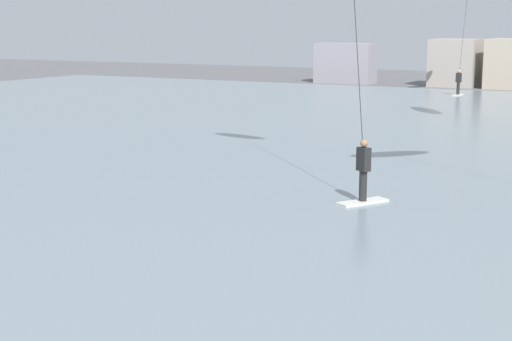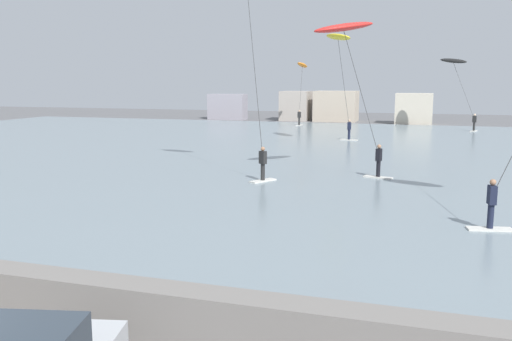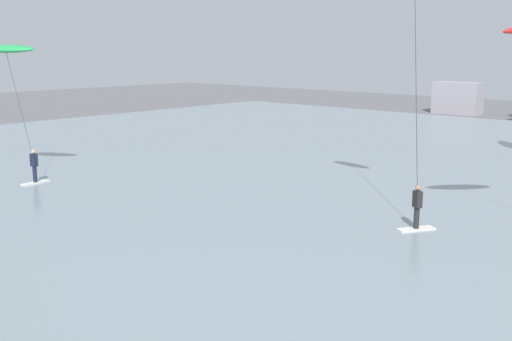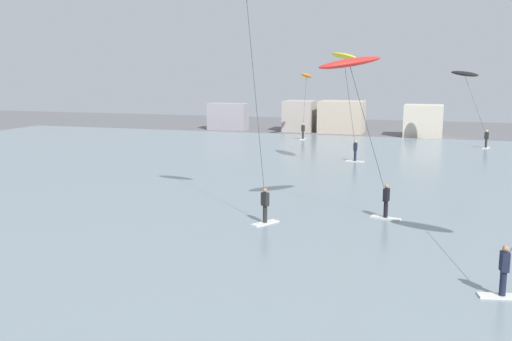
{
  "view_description": "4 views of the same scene",
  "coord_description": "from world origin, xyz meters",
  "px_view_note": "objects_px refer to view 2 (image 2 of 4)",
  "views": [
    {
      "loc": [
        6.12,
        1.88,
        4.59
      ],
      "look_at": [
        0.63,
        12.09,
        2.41
      ],
      "focal_mm": 54.66,
      "sensor_mm": 36.0,
      "label": 1
    },
    {
      "loc": [
        6.57,
        -4.03,
        4.81
      ],
      "look_at": [
        1.92,
        10.87,
        2.23
      ],
      "focal_mm": 38.21,
      "sensor_mm": 36.0,
      "label": 2
    },
    {
      "loc": [
        9.45,
        0.34,
        6.58
      ],
      "look_at": [
        -0.9,
        11.85,
        3.5
      ],
      "focal_mm": 43.59,
      "sensor_mm": 36.0,
      "label": 3
    },
    {
      "loc": [
        6.45,
        -3.72,
        6.92
      ],
      "look_at": [
        0.35,
        15.66,
        3.37
      ],
      "focal_mm": 39.95,
      "sensor_mm": 36.0,
      "label": 4
    }
  ],
  "objects_px": {
    "kitesurfer_red": "(347,41)",
    "kitesurfer_orange": "(302,73)",
    "kitesurfer_black": "(456,67)",
    "kitesurfer_yellow": "(339,46)"
  },
  "relations": [
    {
      "from": "kitesurfer_red",
      "to": "kitesurfer_orange",
      "type": "bearing_deg",
      "value": 106.28
    },
    {
      "from": "kitesurfer_yellow",
      "to": "kitesurfer_red",
      "type": "xyz_separation_m",
      "value": [
        2.62,
        -14.35,
        -0.68
      ]
    },
    {
      "from": "kitesurfer_red",
      "to": "kitesurfer_orange",
      "type": "distance_m",
      "value": 32.9
    },
    {
      "from": "kitesurfer_yellow",
      "to": "kitesurfer_orange",
      "type": "height_order",
      "value": "kitesurfer_yellow"
    },
    {
      "from": "kitesurfer_black",
      "to": "kitesurfer_orange",
      "type": "height_order",
      "value": "kitesurfer_black"
    },
    {
      "from": "kitesurfer_black",
      "to": "kitesurfer_red",
      "type": "bearing_deg",
      "value": -101.74
    },
    {
      "from": "kitesurfer_red",
      "to": "kitesurfer_black",
      "type": "distance_m",
      "value": 30.64
    },
    {
      "from": "kitesurfer_red",
      "to": "kitesurfer_orange",
      "type": "relative_size",
      "value": 1.12
    },
    {
      "from": "kitesurfer_black",
      "to": "kitesurfer_orange",
      "type": "distance_m",
      "value": 15.54
    },
    {
      "from": "kitesurfer_black",
      "to": "kitesurfer_orange",
      "type": "xyz_separation_m",
      "value": [
        -15.46,
        1.57,
        -0.44
      ]
    }
  ]
}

